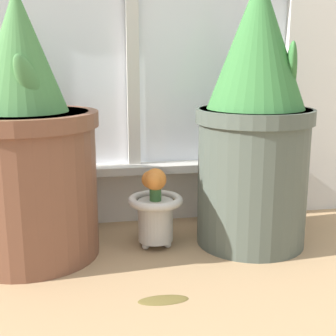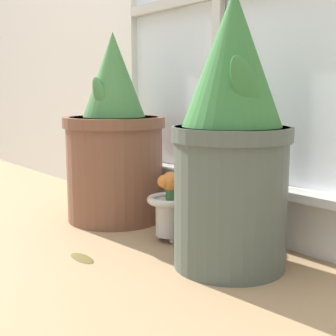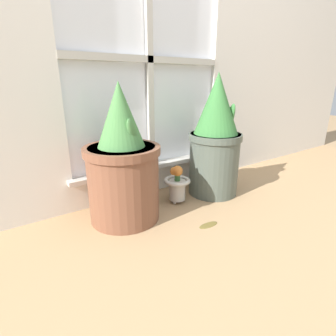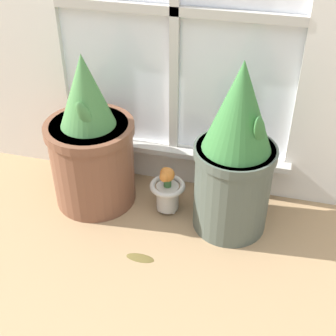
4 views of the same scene
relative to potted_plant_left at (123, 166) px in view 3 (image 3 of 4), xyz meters
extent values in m
plane|color=tan|center=(0.29, -0.37, -0.28)|extent=(10.00, 10.00, 0.00)
cube|color=silver|center=(1.64, 0.23, 0.97)|extent=(1.72, 0.05, 2.50)
cube|color=silver|center=(0.29, 0.23, -0.19)|extent=(0.97, 0.05, 0.18)
cube|color=white|center=(0.29, 0.25, 0.50)|extent=(0.97, 0.02, 1.19)
cube|color=#BCB7AD|center=(0.29, 0.22, 0.50)|extent=(0.04, 0.02, 1.19)
cube|color=#BCB7AD|center=(0.29, 0.22, 0.50)|extent=(0.97, 0.02, 0.04)
cube|color=#BCB7AD|center=(0.29, 0.19, -0.10)|extent=(1.03, 0.06, 0.02)
cylinder|color=brown|center=(0.00, 0.00, -0.09)|extent=(0.34, 0.34, 0.37)
cylinder|color=brown|center=(0.00, 0.00, 0.08)|extent=(0.36, 0.36, 0.04)
cylinder|color=#38281E|center=(0.00, 0.00, 0.09)|extent=(0.32, 0.32, 0.01)
cone|color=#477F42|center=(0.00, 0.00, 0.24)|extent=(0.22, 0.22, 0.29)
ellipsoid|color=#477F42|center=(0.02, -0.07, 0.17)|extent=(0.10, 0.06, 0.14)
cylinder|color=#4C564C|center=(0.59, -0.02, -0.09)|extent=(0.30, 0.30, 0.37)
cylinder|color=#4C564C|center=(0.59, -0.02, 0.08)|extent=(0.31, 0.31, 0.04)
cylinder|color=#38281E|center=(0.59, -0.02, 0.09)|extent=(0.27, 0.27, 0.01)
cone|color=#387538|center=(0.59, -0.02, 0.27)|extent=(0.26, 0.26, 0.34)
ellipsoid|color=#387538|center=(0.67, -0.05, 0.18)|extent=(0.08, 0.14, 0.20)
sphere|color=#BCB7AD|center=(0.33, 0.03, -0.27)|extent=(0.02, 0.02, 0.02)
sphere|color=#BCB7AD|center=(0.30, -0.02, -0.27)|extent=(0.02, 0.02, 0.02)
sphere|color=#BCB7AD|center=(0.36, -0.02, -0.27)|extent=(0.02, 0.02, 0.02)
cylinder|color=#BCB7AD|center=(0.33, -0.01, -0.20)|extent=(0.09, 0.09, 0.11)
torus|color=#BCB7AD|center=(0.33, -0.01, -0.15)|extent=(0.15, 0.15, 0.02)
cylinder|color=#386633|center=(0.33, -0.01, -0.12)|extent=(0.03, 0.03, 0.06)
sphere|color=orange|center=(0.33, -0.01, -0.09)|extent=(0.06, 0.06, 0.06)
sphere|color=orange|center=(0.31, 0.01, -0.09)|extent=(0.05, 0.05, 0.05)
sphere|color=orange|center=(0.32, -0.03, -0.09)|extent=(0.04, 0.04, 0.04)
ellipsoid|color=brown|center=(0.29, -0.30, -0.27)|extent=(0.11, 0.05, 0.01)
camera|label=1|loc=(0.14, -1.19, 0.22)|focal=50.00mm
camera|label=2|loc=(1.42, -0.90, 0.18)|focal=50.00mm
camera|label=3|loc=(-0.50, -1.11, 0.39)|focal=28.00mm
camera|label=4|loc=(0.71, -1.48, 1.04)|focal=50.00mm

